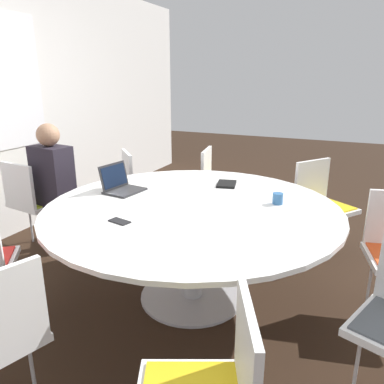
{
  "coord_description": "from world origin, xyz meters",
  "views": [
    {
      "loc": [
        -2.28,
        -1.02,
        1.61
      ],
      "look_at": [
        0.0,
        0.0,
        0.84
      ],
      "focal_mm": 35.0,
      "sensor_mm": 36.0,
      "label": 1
    }
  ],
  "objects": [
    {
      "name": "chair_0",
      "position": [
        0.16,
        1.71,
        0.52
      ],
      "size": [
        0.47,
        0.49,
        0.87
      ],
      "rotation": [
        0.0,
        0.0,
        4.58
      ],
      "color": "white",
      "rests_on": "ground_plane"
    },
    {
      "name": "chair_6",
      "position": [
        1.19,
        -0.77,
        0.52
      ],
      "size": [
        0.6,
        0.6,
        0.87
      ],
      "rotation": [
        0.0,
        0.0,
        8.8
      ],
      "color": "white",
      "rests_on": "ground_plane"
    },
    {
      "name": "chair_8",
      "position": [
        0.97,
        1.04,
        0.52
      ],
      "size": [
        0.61,
        0.61,
        0.87
      ],
      "rotation": [
        0.0,
        0.0,
        10.19
      ],
      "color": "white",
      "rests_on": "ground_plane"
    },
    {
      "name": "conference_table",
      "position": [
        0.0,
        0.0,
        0.63
      ],
      "size": [
        2.07,
        2.07,
        0.74
      ],
      "color": "#B7B7BC",
      "rests_on": "ground_plane"
    },
    {
      "name": "chair_7",
      "position": [
        1.38,
        0.31,
        0.52
      ],
      "size": [
        0.51,
        0.49,
        0.87
      ],
      "rotation": [
        0.0,
        0.0,
        9.6
      ],
      "color": "white",
      "rests_on": "ground_plane"
    },
    {
      "name": "spiral_notebook",
      "position": [
        0.59,
        -0.05,
        0.75
      ],
      "size": [
        0.24,
        0.19,
        0.02
      ],
      "color": "black",
      "rests_on": "conference_table"
    },
    {
      "name": "coffee_cup",
      "position": [
        0.28,
        -0.54,
        0.78
      ],
      "size": [
        0.07,
        0.07,
        0.08
      ],
      "color": "#33669E",
      "rests_on": "conference_table"
    },
    {
      "name": "cell_phone",
      "position": [
        -0.47,
        0.29,
        0.74
      ],
      "size": [
        0.1,
        0.15,
        0.01
      ],
      "color": "black",
      "rests_on": "conference_table"
    },
    {
      "name": "person_0",
      "position": [
        0.21,
        1.46,
        0.72
      ],
      "size": [
        0.29,
        0.39,
        1.22
      ],
      "rotation": [
        0.0,
        0.0,
        4.58
      ],
      "color": "#231E28",
      "rests_on": "ground_plane"
    },
    {
      "name": "ground_plane",
      "position": [
        0.0,
        0.0,
        0.0
      ],
      "size": [
        16.0,
        16.0,
        0.0
      ],
      "primitive_type": "plane",
      "color": "black"
    },
    {
      "name": "laptop",
      "position": [
        0.09,
        0.66,
        0.79
      ],
      "size": [
        0.32,
        0.28,
        0.21
      ],
      "rotation": [
        0.0,
        0.0,
        -0.13
      ],
      "color": "#232326",
      "rests_on": "conference_table"
    }
  ]
}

